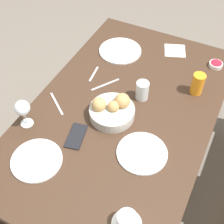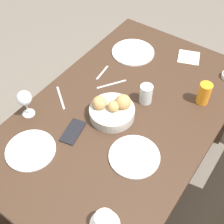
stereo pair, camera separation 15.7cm
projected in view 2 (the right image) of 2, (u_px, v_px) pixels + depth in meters
name	position (u px, v px, depth m)	size (l,w,h in m)	color
ground_plane	(121.00, 179.00, 2.15)	(10.00, 10.00, 0.00)	#6B6056
dining_table	(123.00, 121.00, 1.68)	(1.48, 0.91, 0.71)	#3D281C
bread_basket	(112.00, 110.00, 1.57)	(0.23, 0.23, 0.12)	#B2ADA3
plate_near_left	(133.00, 52.00, 1.93)	(0.26, 0.26, 0.01)	white
plate_near_right	(31.00, 150.00, 1.45)	(0.23, 0.23, 0.01)	white
plate_far_center	(134.00, 156.00, 1.43)	(0.24, 0.24, 0.01)	white
juice_glass	(204.00, 93.00, 1.61)	(0.07, 0.07, 0.12)	orange
water_tumbler	(146.00, 94.00, 1.62)	(0.07, 0.07, 0.11)	silver
wine_glass	(24.00, 99.00, 1.52)	(0.08, 0.08, 0.16)	silver
coffee_cup	(105.00, 222.00, 1.20)	(0.12, 0.12, 0.07)	white
fork_silver	(61.00, 98.00, 1.68)	(0.11, 0.15, 0.00)	#B7B7BC
knife_silver	(112.00, 84.00, 1.75)	(0.15, 0.11, 0.00)	#B7B7BC
spoon_coffee	(102.00, 73.00, 1.81)	(0.13, 0.03, 0.00)	#B7B7BC
napkin	(189.00, 57.00, 1.90)	(0.16, 0.16, 0.00)	silver
cell_phone	(73.00, 132.00, 1.52)	(0.16, 0.10, 0.01)	black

